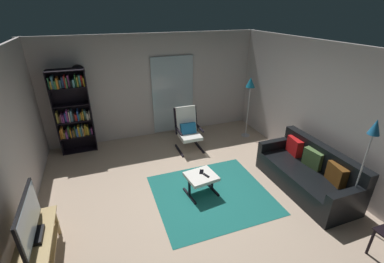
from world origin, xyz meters
The scene contains 16 objects.
ground_plane centered at (0.00, 0.00, 0.00)m, with size 7.02×7.02×0.00m, color tan.
wall_back centered at (0.00, 2.90, 1.30)m, with size 5.60×0.06×2.60m, color beige.
wall_right centered at (2.70, 0.00, 1.30)m, with size 0.06×6.00×2.60m, color beige.
glass_door_panel centered at (0.48, 2.83, 1.05)m, with size 1.10×0.01×2.00m, color silver.
area_rug centered at (0.35, -0.03, 0.00)m, with size 2.05×1.89×0.01m, color #1C6962.
tv_stand centered at (-2.37, -0.57, 0.33)m, with size 0.41×1.14×0.50m.
television centered at (-2.37, -0.60, 0.78)m, with size 0.20×0.96×0.60m.
bookshelf_near_tv centered at (-1.96, 2.61, 1.01)m, with size 0.77×0.30×1.95m.
leather_sofa centered at (2.13, -0.45, 0.31)m, with size 0.84×1.95×0.84m.
lounge_armchair centered at (0.53, 1.82, 0.53)m, with size 0.56×0.65×1.02m.
ottoman centered at (0.18, 0.08, 0.33)m, with size 0.58×0.54×0.40m.
tv_remote centered at (0.25, 0.03, 0.41)m, with size 0.04×0.14×0.02m, color black.
cell_phone centered at (0.22, 0.17, 0.41)m, with size 0.07×0.14×0.01m, color black.
floor_lamp_by_sofa centered at (2.23, -1.31, 1.34)m, with size 0.22×0.22×1.74m.
floor_lamp_by_shelf centered at (2.21, 1.91, 1.33)m, with size 0.23×0.23×1.59m.
wall_clock centered at (-1.70, 2.82, 1.85)m, with size 0.29×0.03×0.29m.
Camera 1 is at (-1.33, -3.57, 3.14)m, focal length 24.59 mm.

